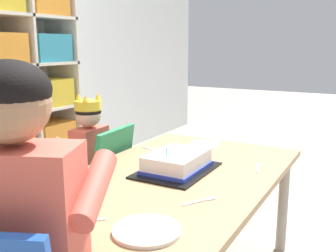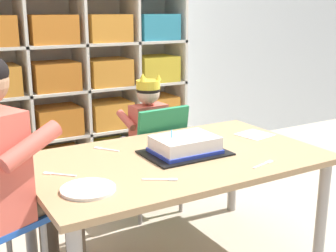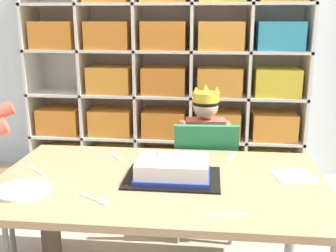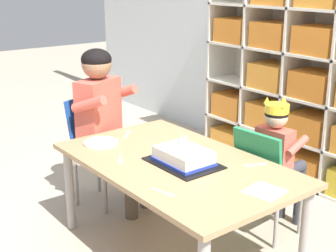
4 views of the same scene
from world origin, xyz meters
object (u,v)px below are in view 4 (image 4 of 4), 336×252
at_px(fork_by_napkin, 120,159).
at_px(birthday_cake_on_tray, 183,157).
at_px(activity_table, 176,172).
at_px(paper_plate_stack, 101,143).
at_px(fork_beside_plate_stack, 127,134).
at_px(classroom_chair_blue, 265,174).
at_px(fork_at_table_front_edge, 164,193).
at_px(fork_near_child_seat, 184,139).
at_px(adult_helper_seated, 106,111).
at_px(classroom_chair_adult_side, 94,139).
at_px(fork_near_cake_tray, 254,165).
at_px(child_with_crown, 279,149).

bearing_deg(fork_by_napkin, birthday_cake_on_tray, -106.70).
height_order(activity_table, paper_plate_stack, paper_plate_stack).
bearing_deg(activity_table, birthday_cake_on_tray, 9.83).
height_order(birthday_cake_on_tray, fork_beside_plate_stack, birthday_cake_on_tray).
bearing_deg(classroom_chair_blue, fork_beside_plate_stack, 30.60).
bearing_deg(fork_by_napkin, fork_at_table_front_edge, -157.03).
bearing_deg(fork_near_child_seat, adult_helper_seated, -97.90).
bearing_deg(classroom_chair_adult_side, fork_beside_plate_stack, -99.85).
xyz_separation_m(adult_helper_seated, fork_by_napkin, (0.54, -0.24, -0.11)).
bearing_deg(adult_helper_seated, fork_near_cake_tray, -98.15).
bearing_deg(classroom_chair_adult_side, fork_by_napkin, -129.59).
xyz_separation_m(adult_helper_seated, fork_beside_plate_stack, (0.20, 0.03, -0.11)).
bearing_deg(paper_plate_stack, fork_near_child_seat, 60.40).
xyz_separation_m(classroom_chair_adult_side, fork_at_table_front_edge, (1.11, -0.26, 0.10)).
bearing_deg(paper_plate_stack, fork_at_table_front_edge, -8.31).
xyz_separation_m(fork_near_child_seat, fork_by_napkin, (0.04, -0.48, 0.00)).
height_order(classroom_chair_blue, classroom_chair_adult_side, classroom_chair_adult_side).
xyz_separation_m(activity_table, fork_near_child_seat, (-0.25, 0.26, 0.06)).
height_order(activity_table, adult_helper_seated, adult_helper_seated).
xyz_separation_m(classroom_chair_adult_side, fork_beside_plate_stack, (0.31, 0.07, 0.10)).
bearing_deg(child_with_crown, birthday_cake_on_tray, 75.92).
bearing_deg(fork_at_table_front_edge, classroom_chair_adult_side, -25.92).
bearing_deg(fork_near_child_seat, fork_near_cake_tray, 59.57).
xyz_separation_m(classroom_chair_blue, fork_near_child_seat, (-0.42, -0.27, 0.15)).
xyz_separation_m(child_with_crown, fork_near_cake_tray, (0.13, -0.35, 0.03)).
xyz_separation_m(fork_near_child_seat, fork_at_table_front_edge, (0.51, -0.54, 0.00)).
relative_size(birthday_cake_on_tray, fork_beside_plate_stack, 3.35).
bearing_deg(fork_at_table_front_edge, fork_near_cake_tray, -105.31).
relative_size(activity_table, paper_plate_stack, 6.50).
height_order(birthday_cake_on_tray, fork_at_table_front_edge, birthday_cake_on_tray).
xyz_separation_m(child_with_crown, fork_at_table_front_edge, (0.10, -0.93, 0.03)).
bearing_deg(classroom_chair_blue, fork_near_child_seat, 29.36).
bearing_deg(adult_helper_seated, fork_at_table_front_edge, -129.51).
distance_m(adult_helper_seated, fork_near_child_seat, 0.56).
relative_size(activity_table, fork_by_napkin, 10.38).
bearing_deg(fork_beside_plate_stack, classroom_chair_blue, 78.63).
xyz_separation_m(adult_helper_seated, paper_plate_stack, (0.25, -0.19, -0.10)).
xyz_separation_m(fork_beside_plate_stack, fork_near_cake_tray, (0.83, 0.25, 0.00)).
relative_size(birthday_cake_on_tray, fork_at_table_front_edge, 2.84).
height_order(classroom_chair_adult_side, birthday_cake_on_tray, classroom_chair_adult_side).
relative_size(adult_helper_seated, birthday_cake_on_tray, 2.78).
bearing_deg(child_with_crown, paper_plate_stack, 47.47).
height_order(birthday_cake_on_tray, fork_near_child_seat, birthday_cake_on_tray).
bearing_deg(activity_table, fork_at_table_front_edge, -46.82).
bearing_deg(fork_at_table_front_edge, fork_by_napkin, -20.68).
bearing_deg(activity_table, fork_by_napkin, -132.22).
bearing_deg(adult_helper_seated, fork_by_napkin, -136.63).
xyz_separation_m(adult_helper_seated, fork_near_cake_tray, (1.03, 0.27, -0.11)).
distance_m(classroom_chair_adult_side, fork_at_table_front_edge, 1.15).
distance_m(child_with_crown, fork_near_child_seat, 0.56).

